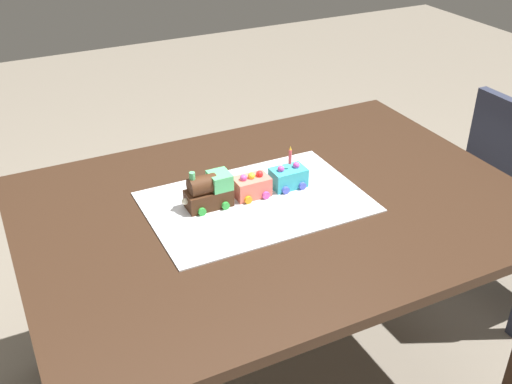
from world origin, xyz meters
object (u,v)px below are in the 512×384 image
cake_car_gondola_coral (252,186)px  cake_car_tanker_turquoise (288,177)px  dining_table (277,234)px  cake_locomotive (209,191)px  birthday_candle (290,155)px

cake_car_gondola_coral → cake_car_tanker_turquoise: bearing=0.0°
dining_table → cake_locomotive: cake_locomotive is taller
dining_table → cake_car_tanker_turquoise: size_ratio=14.00×
dining_table → cake_car_tanker_turquoise: (0.07, 0.06, 0.14)m
cake_car_tanker_turquoise → birthday_candle: size_ratio=1.77×
birthday_candle → cake_car_gondola_coral: bearing=180.0°
dining_table → cake_car_tanker_turquoise: 0.17m
cake_locomotive → cake_car_tanker_turquoise: bearing=0.0°
dining_table → cake_car_tanker_turquoise: bearing=42.2°
cake_locomotive → dining_table: bearing=-19.2°
dining_table → cake_locomotive: size_ratio=10.00×
dining_table → cake_car_gondola_coral: size_ratio=14.00×
dining_table → cake_locomotive: 0.25m
dining_table → birthday_candle: size_ratio=24.76×
birthday_candle → dining_table: bearing=-139.3°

